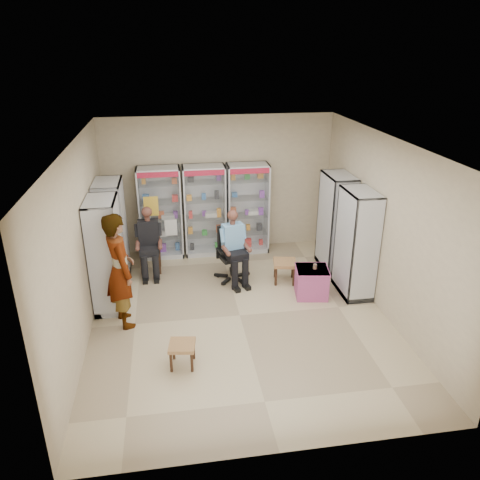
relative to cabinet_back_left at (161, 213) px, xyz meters
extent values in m
plane|color=tan|center=(1.30, -2.73, -1.00)|extent=(6.00, 6.00, 0.00)
cube|color=#C2B290|center=(1.30, 0.27, 0.50)|extent=(5.00, 0.02, 3.00)
cube|color=#C2B290|center=(1.30, -5.73, 0.50)|extent=(5.00, 0.02, 3.00)
cube|color=#C2B290|center=(-1.20, -2.73, 0.50)|extent=(0.02, 6.00, 3.00)
cube|color=#C2B290|center=(3.80, -2.73, 0.50)|extent=(0.02, 6.00, 3.00)
cube|color=silver|center=(1.30, -2.73, 2.00)|extent=(5.00, 6.00, 0.02)
cube|color=#B7B9BF|center=(0.00, 0.00, 0.00)|extent=(0.90, 0.50, 2.00)
cube|color=#9D9FA4|center=(0.95, 0.00, 0.00)|extent=(0.90, 0.50, 2.00)
cube|color=#B5B7BC|center=(1.90, 0.00, 0.00)|extent=(0.90, 0.50, 2.00)
cube|color=#A7A9AE|center=(3.53, -1.13, 0.00)|extent=(0.90, 0.50, 2.00)
cube|color=#A3A6AA|center=(3.53, -2.23, 0.00)|extent=(0.90, 0.50, 2.00)
cube|color=#9FA1A6|center=(-0.93, -0.93, 0.00)|extent=(0.90, 0.50, 2.00)
cube|color=#A5A8AC|center=(-0.93, -2.03, 0.00)|extent=(0.90, 0.50, 2.00)
cube|color=#2F2212|center=(-0.25, -0.73, -0.53)|extent=(0.42, 0.42, 0.94)
cube|color=black|center=(1.36, -1.34, -0.46)|extent=(0.72, 0.72, 1.09)
cube|color=#9F3F78|center=(2.73, -2.23, -0.72)|extent=(0.65, 0.63, 0.55)
cylinder|color=#531907|center=(2.77, -2.24, -0.40)|extent=(0.07, 0.07, 0.09)
cube|color=olive|center=(2.37, -1.61, -0.78)|extent=(0.51, 0.51, 0.44)
cube|color=#9D6842|center=(0.26, -3.94, -0.81)|extent=(0.42, 0.42, 0.37)
imported|color=gray|center=(-0.65, -2.64, -0.02)|extent=(0.69, 0.83, 1.96)
camera|label=1|loc=(0.23, -9.63, 3.38)|focal=35.00mm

